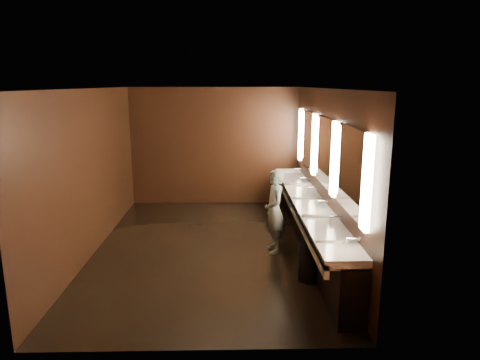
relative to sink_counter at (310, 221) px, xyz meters
name	(u,v)px	position (x,y,z in m)	size (l,w,h in m)	color
floor	(210,248)	(-1.79, 0.00, -0.50)	(6.00, 6.00, 0.00)	black
ceiling	(207,88)	(-1.79, 0.00, 2.30)	(4.00, 6.00, 0.02)	#2D2D2B
wall_back	(214,146)	(-1.79, 3.00, 0.90)	(4.00, 0.02, 2.80)	black
wall_front	(194,230)	(-1.79, -3.00, 0.90)	(4.00, 0.02, 2.80)	black
wall_left	(91,172)	(-3.79, 0.00, 0.90)	(0.02, 6.00, 2.80)	black
wall_right	(324,171)	(0.21, 0.00, 0.90)	(0.02, 6.00, 2.80)	black
sink_counter	(310,221)	(0.00, 0.00, 0.00)	(0.55, 5.40, 1.01)	black
mirror_band	(324,151)	(0.19, 0.00, 1.25)	(0.06, 5.03, 1.15)	#FFE1BB
person	(275,211)	(-0.65, -0.15, 0.24)	(0.53, 0.35, 1.46)	#8BBBD0
trash_bin	(311,262)	(-0.22, -1.29, -0.21)	(0.37, 0.37, 0.58)	black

